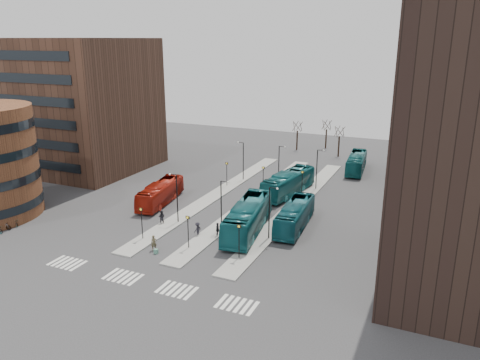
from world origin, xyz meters
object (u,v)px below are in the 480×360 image
at_px(teal_bus_a, 248,217).
at_px(bicycle_far, 15,223).
at_px(commuter_a, 162,217).
at_px(commuter_c, 198,229).
at_px(teal_bus_b, 288,183).
at_px(teal_bus_c, 295,215).
at_px(red_bus, 161,193).
at_px(traveller, 154,243).
at_px(commuter_b, 218,230).
at_px(suitcase, 156,251).
at_px(teal_bus_d, 356,163).
at_px(bicycle_mid, 5,226).

height_order(teal_bus_a, bicycle_far, teal_bus_a).
distance_m(commuter_a, commuter_c, 5.96).
bearing_deg(teal_bus_b, teal_bus_c, -59.42).
xyz_separation_m(red_bus, teal_bus_a, (14.92, -4.21, 0.33)).
bearing_deg(traveller, commuter_b, 17.53).
height_order(suitcase, traveller, traveller).
bearing_deg(teal_bus_c, teal_bus_d, 82.07).
distance_m(commuter_a, commuter_b, 8.08).
bearing_deg(commuter_a, teal_bus_d, -134.40).
relative_size(teal_bus_c, commuter_b, 6.45).
height_order(teal_bus_a, commuter_c, teal_bus_a).
bearing_deg(suitcase, teal_bus_d, 63.48).
distance_m(teal_bus_a, bicycle_mid, 28.99).
xyz_separation_m(commuter_c, bicycle_far, (-21.76, -6.55, -0.40)).
xyz_separation_m(teal_bus_a, commuter_b, (-2.59, -2.78, -0.98)).
height_order(teal_bus_b, traveller, teal_bus_b).
distance_m(teal_bus_a, bicycle_far, 28.45).
xyz_separation_m(teal_bus_a, teal_bus_b, (-0.12, 15.16, -0.11)).
bearing_deg(teal_bus_b, red_bus, -135.16).
height_order(traveller, bicycle_mid, traveller).
bearing_deg(traveller, teal_bus_b, 38.64).
relative_size(teal_bus_d, commuter_b, 6.48).
xyz_separation_m(red_bus, teal_bus_d, (21.48, 27.59, 0.04)).
distance_m(suitcase, red_bus, 16.05).
distance_m(teal_bus_d, bicycle_mid, 54.51).
relative_size(suitcase, commuter_c, 0.32).
bearing_deg(teal_bus_b, bicycle_mid, -126.50).
bearing_deg(teal_bus_c, teal_bus_b, 108.23).
xyz_separation_m(teal_bus_b, commuter_a, (-10.52, -17.25, -0.85)).
height_order(commuter_a, bicycle_mid, commuter_a).
xyz_separation_m(commuter_b, bicycle_far, (-24.01, -7.22, -0.43)).
bearing_deg(teal_bus_b, commuter_b, -89.48).
bearing_deg(suitcase, commuter_c, 65.06).
xyz_separation_m(teal_bus_b, commuter_c, (-4.71, -18.61, -0.90)).
xyz_separation_m(teal_bus_a, bicycle_mid, (-26.60, -11.45, -1.36)).
bearing_deg(commuter_b, suitcase, 134.11).
xyz_separation_m(commuter_a, commuter_c, (5.80, -1.36, -0.05)).
xyz_separation_m(teal_bus_d, bicycle_mid, (-33.16, -43.25, -1.07)).
bearing_deg(teal_bus_c, bicycle_far, -160.51).
distance_m(teal_bus_a, teal_bus_c, 5.83).
height_order(red_bus, commuter_b, red_bus).
bearing_deg(red_bus, suitcase, -67.24).
bearing_deg(traveller, bicycle_far, 148.74).
relative_size(teal_bus_a, teal_bus_b, 1.07).
relative_size(teal_bus_a, teal_bus_d, 1.19).
relative_size(teal_bus_a, teal_bus_c, 1.19).
xyz_separation_m(red_bus, commuter_c, (10.08, -7.67, -0.68)).
bearing_deg(teal_bus_d, bicycle_mid, -132.70).
xyz_separation_m(teal_bus_d, commuter_a, (-17.20, -33.90, -0.67)).
bearing_deg(teal_bus_a, commuter_b, -141.93).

